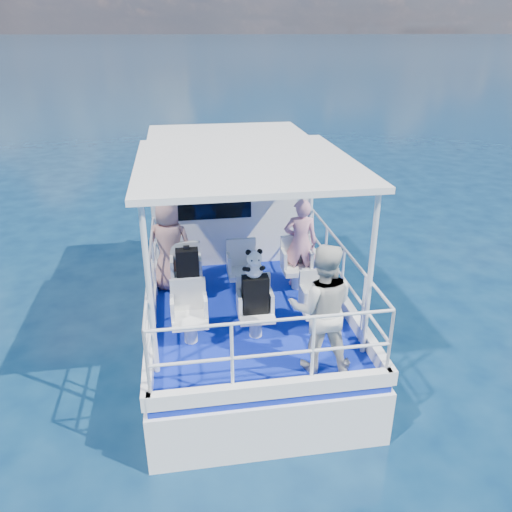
{
  "coord_description": "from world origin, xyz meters",
  "views": [
    {
      "loc": [
        -0.93,
        -6.95,
        4.8
      ],
      "look_at": [
        0.12,
        -0.4,
        1.8
      ],
      "focal_mm": 35.0,
      "sensor_mm": 36.0,
      "label": 1
    }
  ],
  "objects_px": {
    "passenger_stbd_aft": "(322,309)",
    "backpack_center": "(255,294)",
    "panda": "(254,264)",
    "passenger_port_fwd": "(169,245)"
  },
  "relations": [
    {
      "from": "passenger_stbd_aft",
      "to": "backpack_center",
      "type": "xyz_separation_m",
      "value": [
        -0.68,
        0.83,
        -0.19
      ]
    },
    {
      "from": "backpack_center",
      "to": "panda",
      "type": "xyz_separation_m",
      "value": [
        -0.02,
        -0.0,
        0.46
      ]
    },
    {
      "from": "passenger_port_fwd",
      "to": "passenger_stbd_aft",
      "type": "bearing_deg",
      "value": 141.05
    },
    {
      "from": "passenger_port_fwd",
      "to": "backpack_center",
      "type": "xyz_separation_m",
      "value": [
        1.14,
        -1.63,
        -0.12
      ]
    },
    {
      "from": "panda",
      "to": "passenger_stbd_aft",
      "type": "bearing_deg",
      "value": -49.79
    },
    {
      "from": "passenger_port_fwd",
      "to": "panda",
      "type": "xyz_separation_m",
      "value": [
        1.12,
        -1.63,
        0.34
      ]
    },
    {
      "from": "backpack_center",
      "to": "panda",
      "type": "bearing_deg",
      "value": -177.37
    },
    {
      "from": "passenger_port_fwd",
      "to": "backpack_center",
      "type": "distance_m",
      "value": 1.99
    },
    {
      "from": "passenger_stbd_aft",
      "to": "panda",
      "type": "xyz_separation_m",
      "value": [
        -0.7,
        0.83,
        0.27
      ]
    },
    {
      "from": "backpack_center",
      "to": "passenger_stbd_aft",
      "type": "bearing_deg",
      "value": -50.54
    }
  ]
}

